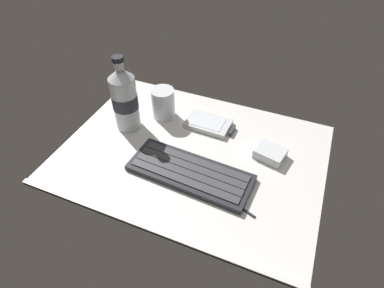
{
  "coord_description": "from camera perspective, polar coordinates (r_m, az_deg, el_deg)",
  "views": [
    {
      "loc": [
        22.02,
        -52.75,
        56.66
      ],
      "look_at": [
        0.0,
        0.0,
        3.0
      ],
      "focal_mm": 30.0,
      "sensor_mm": 36.0,
      "label": 1
    }
  ],
  "objects": [
    {
      "name": "ground_plane",
      "position": [
        0.81,
        -0.06,
        -2.16
      ],
      "size": [
        64.0,
        48.0,
        2.8
      ],
      "color": "silver"
    },
    {
      "name": "keyboard",
      "position": [
        0.75,
        -0.36,
        -5.07
      ],
      "size": [
        29.61,
        12.74,
        1.7
      ],
      "color": "#232328",
      "rests_on": "ground_plane"
    },
    {
      "name": "water_bottle",
      "position": [
        0.85,
        -11.89,
        7.89
      ],
      "size": [
        6.73,
        6.73,
        20.8
      ],
      "color": "silver",
      "rests_on": "ground_plane"
    },
    {
      "name": "charger_block",
      "position": [
        0.81,
        13.72,
        -1.64
      ],
      "size": [
        8.02,
        6.95,
        2.4
      ],
      "primitive_type": "cube",
      "rotation": [
        0.0,
        0.0,
        -0.21
      ],
      "color": "silver",
      "rests_on": "ground_plane"
    },
    {
      "name": "juice_cup",
      "position": [
        0.9,
        -5.12,
        7.06
      ],
      "size": [
        6.4,
        6.4,
        8.5
      ],
      "color": "silver",
      "rests_on": "ground_plane"
    },
    {
      "name": "stylus_pen",
      "position": [
        0.7,
        7.97,
        -10.5
      ],
      "size": [
        9.14,
        3.98,
        0.7
      ],
      "primitive_type": "cylinder",
      "rotation": [
        0.0,
        1.57,
        -0.36
      ],
      "color": "#26262B",
      "rests_on": "ground_plane"
    },
    {
      "name": "handheld_device",
      "position": [
        0.88,
        3.29,
        3.54
      ],
      "size": [
        12.96,
        7.94,
        1.5
      ],
      "color": "silver",
      "rests_on": "ground_plane"
    }
  ]
}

